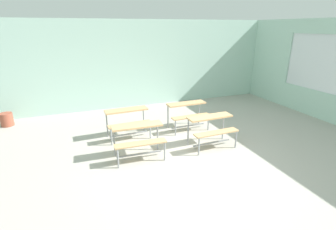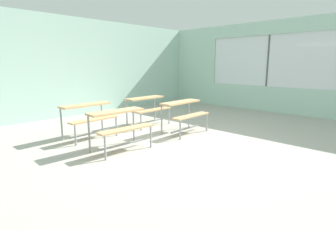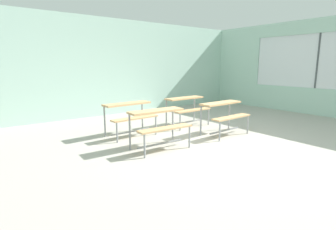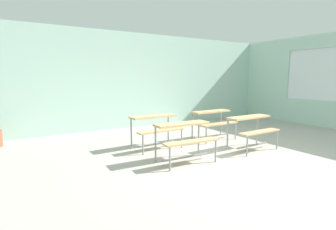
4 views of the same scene
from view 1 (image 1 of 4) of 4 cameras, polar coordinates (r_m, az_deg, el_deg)
ground at (r=5.46m, az=5.57°, el=-11.18°), size 10.00×9.00×0.05m
wall_back at (r=9.03m, az=-6.95°, el=11.42°), size 10.00×0.12×3.00m
desk_bench_r0c0 at (r=5.44m, az=-6.79°, el=-4.37°), size 1.12×0.63×0.74m
desk_bench_r0c1 at (r=6.01m, az=10.01°, el=-2.16°), size 1.11×0.62×0.74m
desk_bench_r1c0 at (r=6.49m, az=-9.20°, el=-0.46°), size 1.12×0.63×0.74m
desk_bench_r1c1 at (r=6.97m, az=4.56°, el=1.16°), size 1.11×0.61×0.74m
trash_bin at (r=8.69m, az=-32.94°, el=-0.87°), size 0.35×0.35×0.39m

